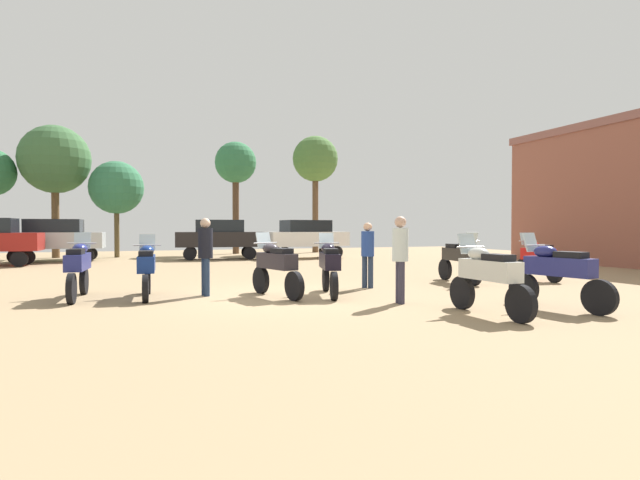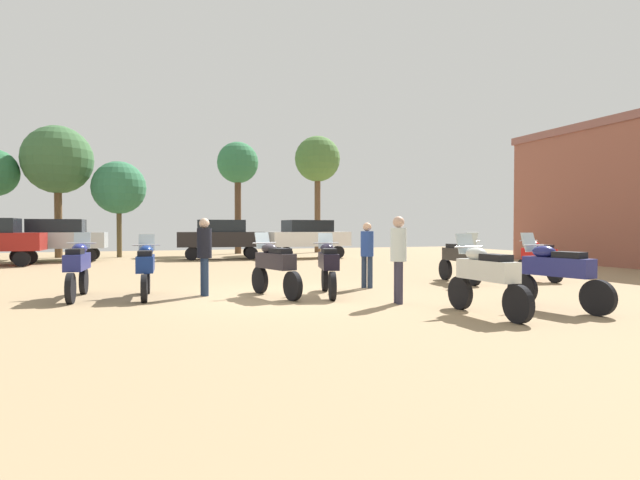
{
  "view_description": "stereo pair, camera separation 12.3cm",
  "coord_description": "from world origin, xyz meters",
  "px_view_note": "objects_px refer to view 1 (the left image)",
  "views": [
    {
      "loc": [
        -3.28,
        -11.39,
        1.6
      ],
      "look_at": [
        2.17,
        3.08,
        1.24
      ],
      "focal_mm": 28.47,
      "sensor_mm": 36.0,
      "label": 1
    },
    {
      "loc": [
        -3.16,
        -11.44,
        1.6
      ],
      "look_at": [
        2.17,
        3.08,
        1.24
      ],
      "focal_mm": 28.47,
      "sensor_mm": 36.0,
      "label": 2
    }
  ],
  "objects_px": {
    "car_4": "(306,236)",
    "tree_6": "(116,188)",
    "motorcycle_6": "(78,266)",
    "motorcycle_2": "(276,265)",
    "motorcycle_8": "(147,267)",
    "motorcycle_4": "(329,265)",
    "tree_3": "(236,165)",
    "person_1": "(205,250)",
    "motorcycle_5": "(459,258)",
    "car_3": "(220,236)",
    "person_2": "(368,250)",
    "motorcycle_1": "(558,272)",
    "car_2": "(54,237)",
    "motorcycle_3": "(537,257)",
    "tree_4": "(315,160)",
    "motorcycle_7": "(488,275)",
    "person_3": "(400,252)",
    "tree_7": "(55,160)"
  },
  "relations": [
    {
      "from": "person_1",
      "to": "motorcycle_5",
      "type": "bearing_deg",
      "value": -97.05
    },
    {
      "from": "motorcycle_1",
      "to": "motorcycle_3",
      "type": "xyz_separation_m",
      "value": [
        3.81,
        4.49,
        -0.03
      ]
    },
    {
      "from": "motorcycle_7",
      "to": "tree_6",
      "type": "relative_size",
      "value": 0.43
    },
    {
      "from": "motorcycle_5",
      "to": "person_2",
      "type": "xyz_separation_m",
      "value": [
        -3.06,
        -0.24,
        0.28
      ]
    },
    {
      "from": "motorcycle_5",
      "to": "car_2",
      "type": "relative_size",
      "value": 0.52
    },
    {
      "from": "person_2",
      "to": "tree_4",
      "type": "distance_m",
      "value": 20.44
    },
    {
      "from": "car_3",
      "to": "motorcycle_6",
      "type": "bearing_deg",
      "value": 166.03
    },
    {
      "from": "motorcycle_5",
      "to": "person_3",
      "type": "height_order",
      "value": "person_3"
    },
    {
      "from": "motorcycle_1",
      "to": "tree_4",
      "type": "height_order",
      "value": "tree_4"
    },
    {
      "from": "tree_4",
      "to": "motorcycle_5",
      "type": "bearing_deg",
      "value": -97.36
    },
    {
      "from": "car_3",
      "to": "tree_3",
      "type": "distance_m",
      "value": 7.03
    },
    {
      "from": "motorcycle_5",
      "to": "motorcycle_7",
      "type": "bearing_deg",
      "value": 65.2
    },
    {
      "from": "car_4",
      "to": "car_2",
      "type": "bearing_deg",
      "value": 79.03
    },
    {
      "from": "motorcycle_5",
      "to": "person_3",
      "type": "xyz_separation_m",
      "value": [
        -3.63,
        -2.96,
        0.35
      ]
    },
    {
      "from": "motorcycle_3",
      "to": "motorcycle_8",
      "type": "xyz_separation_m",
      "value": [
        -11.24,
        0.05,
        -0.0
      ]
    },
    {
      "from": "motorcycle_2",
      "to": "person_3",
      "type": "distance_m",
      "value": 2.91
    },
    {
      "from": "motorcycle_3",
      "to": "motorcycle_4",
      "type": "distance_m",
      "value": 7.26
    },
    {
      "from": "motorcycle_2",
      "to": "car_4",
      "type": "bearing_deg",
      "value": 54.31
    },
    {
      "from": "motorcycle_6",
      "to": "motorcycle_2",
      "type": "bearing_deg",
      "value": -12.21
    },
    {
      "from": "motorcycle_4",
      "to": "person_2",
      "type": "height_order",
      "value": "person_2"
    },
    {
      "from": "person_1",
      "to": "tree_3",
      "type": "bearing_deg",
      "value": -22.65
    },
    {
      "from": "car_3",
      "to": "tree_7",
      "type": "bearing_deg",
      "value": 70.11
    },
    {
      "from": "motorcycle_1",
      "to": "car_4",
      "type": "bearing_deg",
      "value": 76.42
    },
    {
      "from": "person_2",
      "to": "tree_3",
      "type": "xyz_separation_m",
      "value": [
        0.28,
        19.13,
        4.49
      ]
    },
    {
      "from": "motorcycle_4",
      "to": "tree_3",
      "type": "distance_m",
      "value": 20.74
    },
    {
      "from": "motorcycle_2",
      "to": "motorcycle_8",
      "type": "distance_m",
      "value": 2.93
    },
    {
      "from": "motorcycle_3",
      "to": "motorcycle_5",
      "type": "relative_size",
      "value": 0.91
    },
    {
      "from": "motorcycle_4",
      "to": "car_3",
      "type": "distance_m",
      "value": 14.9
    },
    {
      "from": "motorcycle_5",
      "to": "tree_6",
      "type": "relative_size",
      "value": 0.44
    },
    {
      "from": "motorcycle_3",
      "to": "motorcycle_8",
      "type": "bearing_deg",
      "value": -173.57
    },
    {
      "from": "car_3",
      "to": "car_4",
      "type": "bearing_deg",
      "value": -91.44
    },
    {
      "from": "motorcycle_1",
      "to": "car_2",
      "type": "xyz_separation_m",
      "value": [
        -11.1,
        19.04,
        0.44
      ]
    },
    {
      "from": "person_2",
      "to": "tree_7",
      "type": "height_order",
      "value": "tree_7"
    },
    {
      "from": "car_3",
      "to": "tree_6",
      "type": "bearing_deg",
      "value": 62.26
    },
    {
      "from": "tree_6",
      "to": "motorcycle_6",
      "type": "bearing_deg",
      "value": -91.47
    },
    {
      "from": "motorcycle_8",
      "to": "tree_3",
      "type": "distance_m",
      "value": 20.5
    },
    {
      "from": "motorcycle_7",
      "to": "car_4",
      "type": "distance_m",
      "value": 17.95
    },
    {
      "from": "car_3",
      "to": "tree_6",
      "type": "xyz_separation_m",
      "value": [
        -4.95,
        3.54,
        2.59
      ]
    },
    {
      "from": "person_3",
      "to": "car_2",
      "type": "bearing_deg",
      "value": -141.72
    },
    {
      "from": "motorcycle_8",
      "to": "tree_6",
      "type": "relative_size",
      "value": 0.41
    },
    {
      "from": "person_1",
      "to": "motorcycle_3",
      "type": "bearing_deg",
      "value": -99.05
    },
    {
      "from": "car_4",
      "to": "tree_6",
      "type": "xyz_separation_m",
      "value": [
        -9.34,
        4.25,
        2.59
      ]
    },
    {
      "from": "motorcycle_7",
      "to": "car_4",
      "type": "bearing_deg",
      "value": 81.12
    },
    {
      "from": "motorcycle_6",
      "to": "motorcycle_5",
      "type": "bearing_deg",
      "value": 2.96
    },
    {
      "from": "motorcycle_5",
      "to": "motorcycle_8",
      "type": "bearing_deg",
      "value": 7.23
    },
    {
      "from": "motorcycle_1",
      "to": "tree_6",
      "type": "height_order",
      "value": "tree_6"
    },
    {
      "from": "motorcycle_2",
      "to": "motorcycle_3",
      "type": "height_order",
      "value": "motorcycle_2"
    },
    {
      "from": "motorcycle_6",
      "to": "tree_6",
      "type": "xyz_separation_m",
      "value": [
        0.44,
        17.01,
        3.03
      ]
    },
    {
      "from": "tree_6",
      "to": "motorcycle_5",
      "type": "bearing_deg",
      "value": -60.86
    },
    {
      "from": "motorcycle_6",
      "to": "car_2",
      "type": "xyz_separation_m",
      "value": [
        -2.22,
        14.13,
        0.44
      ]
    }
  ]
}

